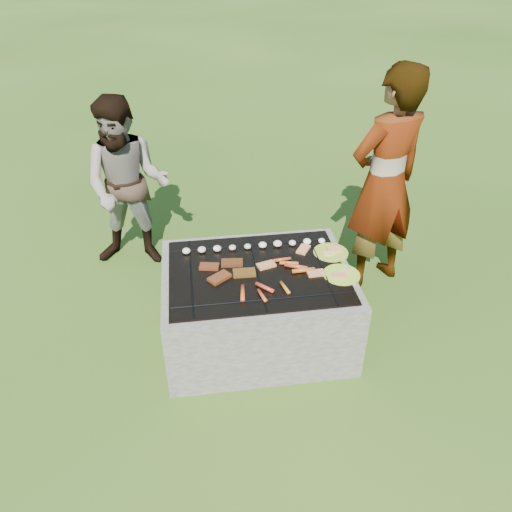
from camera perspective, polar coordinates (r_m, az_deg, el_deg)
The scene contains 10 objects.
lawn at distance 3.81m, azimuth 0.11°, elevation -9.17°, with size 60.00×60.00×0.00m, color #264711.
fire_pit at distance 3.62m, azimuth 0.11°, elevation -5.92°, with size 1.30×1.00×0.62m.
mushrooms at distance 3.64m, azimuth -0.38°, elevation 1.18°, with size 1.05×0.06×0.04m.
pork_slabs at distance 3.41m, azimuth -3.24°, elevation -1.63°, with size 0.38×0.29×0.02m.
sausages at distance 3.34m, azimuth 2.74°, elevation -2.40°, with size 0.54×0.46×0.03m.
bread_on_grate at distance 3.50m, azimuth 4.33°, elevation -0.69°, with size 0.45×0.41×0.02m.
plate_far at distance 3.65m, azimuth 8.55°, elevation 0.38°, with size 0.32×0.32×0.03m.
plate_near at distance 3.43m, azimuth 9.73°, elevation -2.16°, with size 0.31×0.31×0.03m.
cook at distance 4.04m, azimuth 14.49°, elevation 8.11°, with size 0.67×0.44×1.82m, color #A39387.
bystander at distance 4.36m, azimuth -14.44°, elevation 7.76°, with size 0.73×0.57×1.50m, color #A29787.
Camera 1 is at (-0.40, -2.74, 2.61)m, focal length 35.00 mm.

